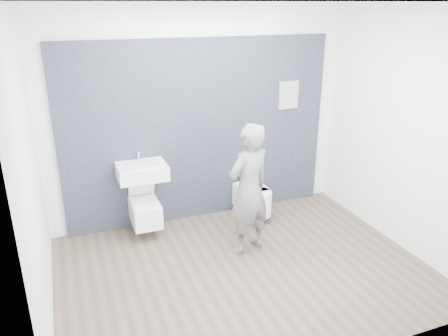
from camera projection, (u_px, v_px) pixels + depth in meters
name	position (u px, v px, depth m)	size (l,w,h in m)	color
ground	(243.00, 269.00, 4.88)	(4.00, 4.00, 0.00)	brown
room_shell	(246.00, 118.00, 4.27)	(4.00, 4.00, 4.00)	white
tile_wall	(202.00, 214.00, 6.17)	(3.60, 0.06, 2.40)	black
washbasin	(142.00, 171.00, 5.36)	(0.60, 0.45, 0.45)	white
toilet_square	(145.00, 211.00, 5.53)	(0.35, 0.50, 0.65)	white
toilet_rounded	(254.00, 200.00, 5.98)	(0.38, 0.64, 0.34)	white
info_placard	(283.00, 201.00, 6.55)	(0.28, 0.03, 0.38)	silver
visitor	(249.00, 190.00, 5.01)	(0.57, 0.38, 1.57)	slate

